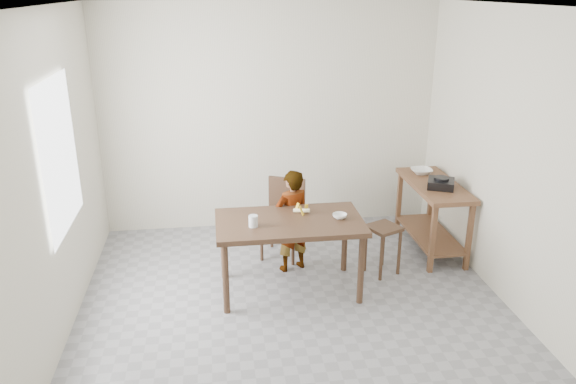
{
  "coord_description": "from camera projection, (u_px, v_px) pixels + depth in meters",
  "views": [
    {
      "loc": [
        -0.69,
        -4.56,
        2.84
      ],
      "look_at": [
        0.0,
        0.4,
        1.0
      ],
      "focal_mm": 35.0,
      "sensor_mm": 36.0,
      "label": 1
    }
  ],
  "objects": [
    {
      "name": "floor",
      "position": [
        294.0,
        307.0,
        5.32
      ],
      "size": [
        4.0,
        4.0,
        0.04
      ],
      "primitive_type": "cube",
      "color": "gray",
      "rests_on": "ground"
    },
    {
      "name": "ceiling",
      "position": [
        295.0,
        3.0,
        4.37
      ],
      "size": [
        4.0,
        4.0,
        0.04
      ],
      "primitive_type": "cube",
      "color": "white",
      "rests_on": "wall_back"
    },
    {
      "name": "wall_back",
      "position": [
        269.0,
        118.0,
        6.72
      ],
      "size": [
        4.0,
        0.04,
        2.7
      ],
      "primitive_type": "cube",
      "color": "beige",
      "rests_on": "ground"
    },
    {
      "name": "wall_front",
      "position": [
        351.0,
        286.0,
        2.97
      ],
      "size": [
        4.0,
        0.04,
        2.7
      ],
      "primitive_type": "cube",
      "color": "beige",
      "rests_on": "ground"
    },
    {
      "name": "wall_left",
      "position": [
        50.0,
        180.0,
        4.58
      ],
      "size": [
        0.04,
        4.0,
        2.7
      ],
      "primitive_type": "cube",
      "color": "beige",
      "rests_on": "ground"
    },
    {
      "name": "wall_right",
      "position": [
        514.0,
        160.0,
        5.1
      ],
      "size": [
        0.04,
        4.0,
        2.7
      ],
      "primitive_type": "cube",
      "color": "beige",
      "rests_on": "ground"
    },
    {
      "name": "window_pane",
      "position": [
        60.0,
        156.0,
        4.72
      ],
      "size": [
        0.02,
        1.1,
        1.3
      ],
      "primitive_type": "cube",
      "color": "white",
      "rests_on": "wall_left"
    },
    {
      "name": "dining_table",
      "position": [
        289.0,
        256.0,
        5.46
      ],
      "size": [
        1.4,
        0.8,
        0.75
      ],
      "primitive_type": null,
      "color": "#3F291B",
      "rests_on": "floor"
    },
    {
      "name": "prep_counter",
      "position": [
        432.0,
        216.0,
        6.32
      ],
      "size": [
        0.5,
        1.2,
        0.8
      ],
      "primitive_type": null,
      "color": "brown",
      "rests_on": "floor"
    },
    {
      "name": "child",
      "position": [
        292.0,
        221.0,
        5.82
      ],
      "size": [
        0.47,
        0.4,
        1.1
      ],
      "primitive_type": "imported",
      "rotation": [
        0.0,
        0.0,
        3.54
      ],
      "color": "white",
      "rests_on": "floor"
    },
    {
      "name": "dining_chair",
      "position": [
        282.0,
        220.0,
        6.15
      ],
      "size": [
        0.55,
        0.55,
        0.86
      ],
      "primitive_type": null,
      "rotation": [
        0.0,
        0.0,
        -0.43
      ],
      "color": "#3F291B",
      "rests_on": "floor"
    },
    {
      "name": "stool",
      "position": [
        382.0,
        249.0,
        5.84
      ],
      "size": [
        0.4,
        0.4,
        0.53
      ],
      "primitive_type": null,
      "rotation": [
        0.0,
        0.0,
        0.43
      ],
      "color": "#3F291B",
      "rests_on": "floor"
    },
    {
      "name": "glass_tumbler",
      "position": [
        253.0,
        221.0,
        5.17
      ],
      "size": [
        0.11,
        0.11,
        0.11
      ],
      "primitive_type": "cylinder",
      "rotation": [
        0.0,
        0.0,
        0.27
      ],
      "color": "silver",
      "rests_on": "dining_table"
    },
    {
      "name": "small_bowl",
      "position": [
        340.0,
        216.0,
        5.37
      ],
      "size": [
        0.18,
        0.18,
        0.04
      ],
      "primitive_type": "imported",
      "rotation": [
        0.0,
        0.0,
        -0.32
      ],
      "color": "white",
      "rests_on": "dining_table"
    },
    {
      "name": "banana",
      "position": [
        302.0,
        210.0,
        5.49
      ],
      "size": [
        0.22,
        0.19,
        0.06
      ],
      "primitive_type": null,
      "rotation": [
        0.0,
        0.0,
        -0.4
      ],
      "color": "yellow",
      "rests_on": "dining_table"
    },
    {
      "name": "serving_bowl",
      "position": [
        422.0,
        171.0,
        6.48
      ],
      "size": [
        0.25,
        0.25,
        0.06
      ],
      "primitive_type": "imported",
      "rotation": [
        0.0,
        0.0,
        -0.05
      ],
      "color": "white",
      "rests_on": "prep_counter"
    },
    {
      "name": "gas_burner",
      "position": [
        441.0,
        184.0,
        6.03
      ],
      "size": [
        0.36,
        0.36,
        0.09
      ],
      "primitive_type": "cube",
      "rotation": [
        0.0,
        0.0,
        -0.42
      ],
      "color": "black",
      "rests_on": "prep_counter"
    }
  ]
}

